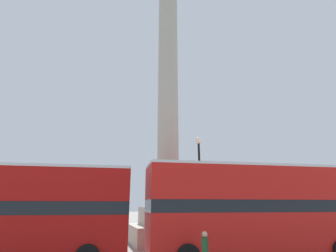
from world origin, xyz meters
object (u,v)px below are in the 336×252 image
at_px(bus_a, 251,207).
at_px(bus_b, 6,209).
at_px(monument_column, 168,138).
at_px(street_lamp, 200,181).
at_px(equestrian_statue, 283,213).

xyz_separation_m(bus_a, bus_b, (-11.14, 1.50, -0.11)).
xyz_separation_m(monument_column, street_lamp, (1.28, -2.97, -3.48)).
distance_m(bus_a, equestrian_statue, 15.19).
bearing_deg(equestrian_statue, monument_column, -173.31).
distance_m(monument_column, street_lamp, 4.76).
bearing_deg(equestrian_statue, bus_a, -145.09).
distance_m(bus_b, equestrian_statue, 23.58).
distance_m(monument_column, bus_b, 11.45).
distance_m(bus_a, street_lamp, 4.25).
relative_size(bus_b, street_lamp, 1.56).
distance_m(bus_b, street_lamp, 10.45).
height_order(bus_a, equestrian_statue, equestrian_statue).
xyz_separation_m(monument_column, bus_b, (-8.77, -5.28, -5.14)).
relative_size(monument_column, street_lamp, 3.44).
relative_size(monument_column, bus_b, 2.20).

